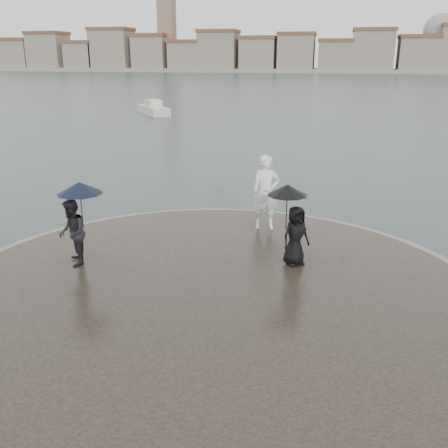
# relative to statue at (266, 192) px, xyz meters

# --- Properties ---
(ground) EXTENTS (400.00, 400.00, 0.00)m
(ground) POSITION_rel_statue_xyz_m (-0.54, -7.88, -1.44)
(ground) COLOR #2B3835
(ground) RESTS_ON ground
(kerb_ring) EXTENTS (12.50, 12.50, 0.32)m
(kerb_ring) POSITION_rel_statue_xyz_m (-0.54, -4.38, -1.28)
(kerb_ring) COLOR gray
(kerb_ring) RESTS_ON ground
(quay_tip) EXTENTS (11.90, 11.90, 0.36)m
(quay_tip) POSITION_rel_statue_xyz_m (-0.54, -4.38, -1.26)
(quay_tip) COLOR #2D261E
(quay_tip) RESTS_ON ground
(statue) EXTENTS (0.89, 0.69, 2.15)m
(statue) POSITION_rel_statue_xyz_m (0.00, 0.00, 0.00)
(statue) COLOR white
(statue) RESTS_ON quay_tip
(visitor_left) EXTENTS (1.25, 1.13, 2.04)m
(visitor_left) POSITION_rel_statue_xyz_m (-4.04, -3.67, 0.05)
(visitor_left) COLOR black
(visitor_left) RESTS_ON quay_tip
(visitor_right) EXTENTS (1.16, 0.99, 1.95)m
(visitor_right) POSITION_rel_statue_xyz_m (1.00, -2.48, 0.02)
(visitor_right) COLOR black
(visitor_right) RESTS_ON quay_tip
(far_skyline) EXTENTS (260.00, 20.00, 37.00)m
(far_skyline) POSITION_rel_statue_xyz_m (-6.83, 152.83, 4.17)
(far_skyline) COLOR gray
(far_skyline) RESTS_ON ground
(boats) EXTENTS (43.81, 7.59, 1.50)m
(boats) POSITION_rel_statue_xyz_m (7.63, 32.75, -1.06)
(boats) COLOR beige
(boats) RESTS_ON ground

